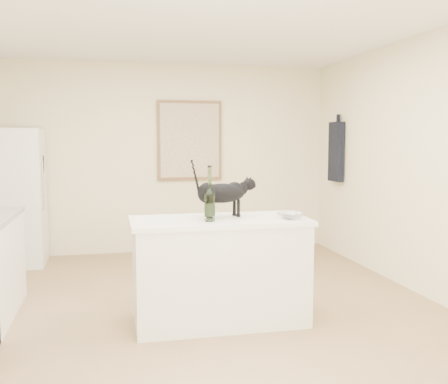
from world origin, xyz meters
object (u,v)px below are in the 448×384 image
(fridge, at_px, (15,197))
(black_cat, at_px, (222,196))
(wine_bottle, at_px, (210,197))
(glass_bowl, at_px, (291,216))

(fridge, relative_size, black_cat, 3.19)
(black_cat, height_order, wine_bottle, wine_bottle)
(black_cat, bearing_deg, glass_bowl, -33.58)
(glass_bowl, bearing_deg, black_cat, 159.08)
(glass_bowl, bearing_deg, fridge, 134.34)
(wine_bottle, bearing_deg, fridge, 125.96)
(wine_bottle, height_order, glass_bowl, wine_bottle)
(black_cat, xyz_separation_m, glass_bowl, (0.55, -0.21, -0.16))
(wine_bottle, distance_m, glass_bowl, 0.72)
(wine_bottle, xyz_separation_m, glass_bowl, (0.69, -0.02, -0.17))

